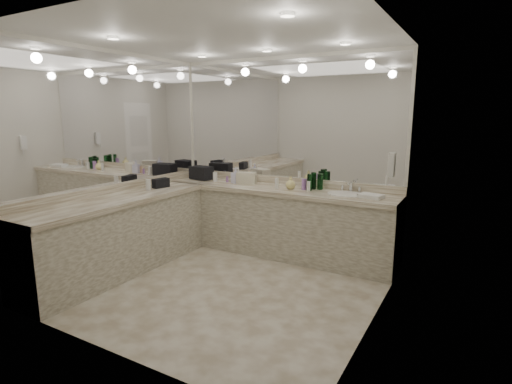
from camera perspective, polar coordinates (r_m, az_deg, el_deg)
The scene contains 38 objects.
floor at distance 4.53m, azimuth -4.42°, elevation -13.04°, with size 3.20×3.20×0.00m, color beige.
ceiling at distance 4.20m, azimuth -4.99°, elevation 21.34°, with size 3.20×3.20×0.00m, color white.
wall_back at distance 5.47m, azimuth 4.22°, elevation 5.30°, with size 3.20×0.02×2.60m, color beige.
wall_left at distance 5.24m, azimuth -19.37°, elevation 4.45°, with size 0.02×3.00×2.60m, color beige.
wall_right at distance 3.54m, azimuth 17.30°, elevation 1.65°, with size 0.02×3.00×2.60m, color beige.
vanity_back_base at distance 5.36m, azimuth 2.71°, elevation -4.37°, with size 3.20×0.60×0.84m, color beige.
vanity_back_top at distance 5.25m, azimuth 2.70°, elevation 0.34°, with size 3.20×0.64×0.06m, color beige.
vanity_left_base at distance 4.99m, azimuth -19.03°, elevation -6.16°, with size 0.60×2.40×0.84m, color beige.
vanity_left_top at distance 4.88m, azimuth -19.28°, elevation -1.12°, with size 0.64×2.42×0.06m, color beige.
backsplash_back at distance 5.50m, azimuth 4.08°, elevation 1.65°, with size 3.20×0.04×0.10m, color beige.
backsplash_left at distance 5.27m, azimuth -18.98°, elevation 0.66°, with size 0.04×3.00×0.10m, color beige.
mirror_back at distance 5.43m, azimuth 4.24°, elevation 10.28°, with size 3.12×0.01×1.55m, color white.
mirror_left at distance 5.20m, azimuth -19.62°, elevation 9.64°, with size 0.01×2.92×1.55m, color white.
sink at distance 4.91m, azimuth 12.69°, elevation -0.38°, with size 0.44×0.44×0.03m, color white.
faucet at distance 5.10m, azimuth 13.42°, elevation 0.85°, with size 0.24×0.16×0.14m, color silver.
wall_phone at distance 4.22m, azimuth 18.82°, elevation 3.70°, with size 0.06×0.10×0.24m, color white.
door at distance 3.11m, azimuth 14.79°, elevation -4.17°, with size 0.02×0.82×2.10m, color white.
black_toiletry_bag at distance 5.92m, azimuth -7.80°, elevation 2.68°, with size 0.32×0.20×0.19m, color black.
black_bag_spill at distance 5.38m, azimuth -13.45°, elevation 1.26°, with size 0.10×0.22×0.12m, color black.
cream_cosmetic_case at distance 5.55m, azimuth -1.37°, elevation 2.05°, with size 0.27×0.16×0.15m, color beige.
hand_towel at distance 4.78m, azimuth 16.10°, elevation -0.54°, with size 0.27×0.18×0.04m, color white.
lotion_left at distance 5.21m, azimuth -15.15°, elevation 0.97°, with size 0.06×0.06×0.14m, color white.
soap_bottle_a at distance 5.54m, azimuth -2.59°, elevation 2.26°, with size 0.08×0.08×0.20m, color silver.
soap_bottle_b at distance 5.56m, azimuth -2.95°, elevation 2.38°, with size 0.10×0.10×0.21m, color silver.
soap_bottle_c at distance 5.14m, azimuth 4.97°, elevation 1.33°, with size 0.13×0.13×0.16m, color #DFD27F.
green_bottle_0 at distance 5.19m, azimuth 8.19°, elevation 1.53°, with size 0.07×0.07×0.19m, color #0F4518.
green_bottle_1 at distance 5.15m, azimuth 8.21°, elevation 1.59°, with size 0.07×0.07×0.22m, color #0F4518.
green_bottle_2 at distance 5.06m, azimuth 7.66°, elevation 1.39°, with size 0.06×0.06×0.21m, color #0F4518.
green_bottle_3 at distance 5.16m, azimuth 9.15°, elevation 1.47°, with size 0.07×0.07×0.20m, color #0F4518.
amenity_bottle_0 at distance 5.93m, azimuth -6.16°, elevation 2.28°, with size 0.04×0.04×0.09m, color #3F3F4C.
amenity_bottle_1 at distance 5.67m, azimuth -4.13°, elevation 1.84°, with size 0.04×0.04×0.08m, color #9966B2.
amenity_bottle_2 at distance 5.85m, azimuth -7.28°, elevation 2.36°, with size 0.05×0.05×0.14m, color #E0B28C.
amenity_bottle_3 at distance 5.65m, azimuth -2.98°, elevation 1.97°, with size 0.06×0.06×0.11m, color #E0B28C.
amenity_bottle_4 at distance 5.59m, azimuth -2.94°, elevation 1.78°, with size 0.04×0.04×0.09m, color #9966B2.
amenity_bottle_5 at distance 5.73m, azimuth -5.86°, elevation 2.17°, with size 0.06×0.06×0.13m, color white.
amenity_bottle_6 at distance 5.15m, azimuth 2.98°, elevation 1.24°, with size 0.05×0.05×0.14m, color white.
amenity_bottle_7 at distance 5.02m, azimuth 7.52°, elevation 0.83°, with size 0.04×0.04×0.13m, color white.
amenity_bottle_8 at distance 5.11m, azimuth 6.88°, elevation 1.10°, with size 0.06×0.06×0.14m, color #9966B2.
Camera 1 is at (2.33, -3.42, 1.85)m, focal length 28.00 mm.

